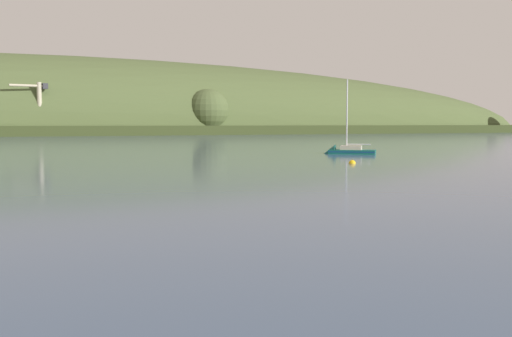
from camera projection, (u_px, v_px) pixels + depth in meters
name	position (u px, v px, depth m)	size (l,w,h in m)	color
far_shoreline_hill	(46.00, 134.00, 213.87)	(562.67, 124.23, 56.46)	#35401E
dockside_crane	(39.00, 111.00, 184.74)	(11.30, 3.35, 16.56)	#4C4C51
sailboat_near_mooring	(345.00, 153.00, 73.73)	(6.13, 6.13, 10.27)	#0F564C
mooring_buoy_foreground	(352.00, 163.00, 55.98)	(0.66, 0.66, 0.74)	yellow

